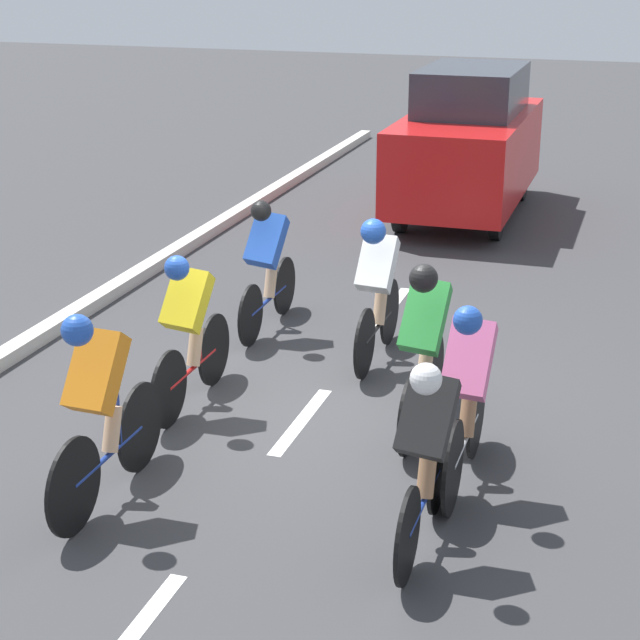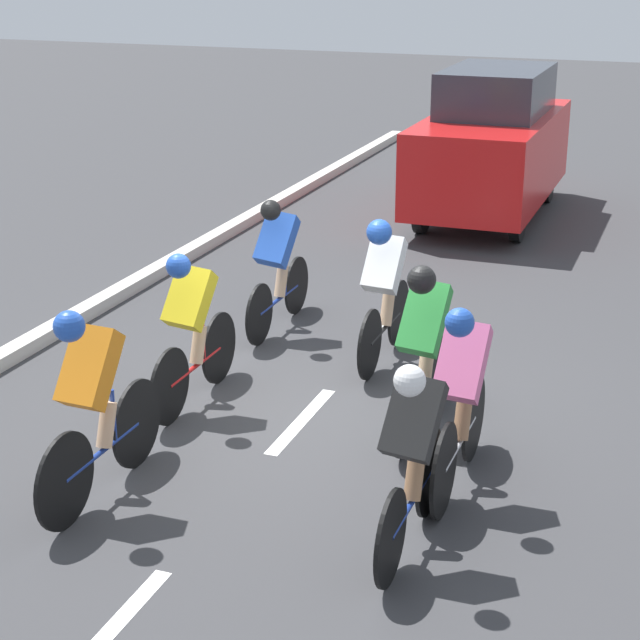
{
  "view_description": "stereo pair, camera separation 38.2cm",
  "coord_description": "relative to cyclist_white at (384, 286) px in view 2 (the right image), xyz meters",
  "views": [
    {
      "loc": [
        -2.72,
        8.28,
        3.94
      ],
      "look_at": [
        -0.17,
        0.33,
        0.95
      ],
      "focal_mm": 60.0,
      "sensor_mm": 36.0,
      "label": 1
    },
    {
      "loc": [
        -3.08,
        8.16,
        3.94
      ],
      "look_at": [
        -0.17,
        0.33,
        0.95
      ],
      "focal_mm": 60.0,
      "sensor_mm": 36.0,
      "label": 2
    }
  ],
  "objects": [
    {
      "name": "lane_stripe_far",
      "position": [
        0.26,
        -1.69,
        -0.8
      ],
      "size": [
        0.12,
        1.4,
        0.01
      ],
      "primitive_type": "cube",
      "color": "white",
      "rests_on": "ground"
    },
    {
      "name": "ground_plane",
      "position": [
        0.26,
        1.19,
        -0.8
      ],
      "size": [
        60.0,
        60.0,
        0.0
      ],
      "primitive_type": "plane",
      "color": "#38383A"
    },
    {
      "name": "support_car",
      "position": [
        0.27,
        -6.22,
        0.28
      ],
      "size": [
        1.7,
        4.05,
        2.17
      ],
      "color": "black",
      "rests_on": "ground"
    },
    {
      "name": "cyclist_green",
      "position": [
        -0.77,
        1.4,
        0.02
      ],
      "size": [
        0.37,
        1.69,
        1.55
      ],
      "color": "black",
      "rests_on": "ground"
    },
    {
      "name": "cyclist_orange",
      "position": [
        1.17,
        3.3,
        0.01
      ],
      "size": [
        0.34,
        1.72,
        1.56
      ],
      "color": "black",
      "rests_on": "ground"
    },
    {
      "name": "cyclist_black",
      "position": [
        -1.19,
        3.2,
        -0.04
      ],
      "size": [
        0.37,
        1.61,
        1.47
      ],
      "color": "black",
      "rests_on": "ground"
    },
    {
      "name": "cyclist_yellow",
      "position": [
        1.29,
        1.53,
        -0.04
      ],
      "size": [
        0.37,
        1.65,
        1.47
      ],
      "color": "black",
      "rests_on": "ground"
    },
    {
      "name": "cyclist_blue",
      "position": [
        1.32,
        -0.51,
        -0.03
      ],
      "size": [
        0.38,
        1.68,
        1.48
      ],
      "color": "black",
      "rests_on": "ground"
    },
    {
      "name": "cyclist_white",
      "position": [
        0.0,
        0.0,
        0.0
      ],
      "size": [
        0.34,
        1.64,
        1.51
      ],
      "color": "black",
      "rests_on": "ground"
    },
    {
      "name": "cyclist_pink",
      "position": [
        -1.28,
        2.24,
        -0.01
      ],
      "size": [
        0.35,
        1.67,
        1.53
      ],
      "color": "black",
      "rests_on": "ground"
    },
    {
      "name": "lane_stripe_near",
      "position": [
        0.26,
        4.71,
        -0.8
      ],
      "size": [
        0.12,
        1.4,
        0.01
      ],
      "primitive_type": "cube",
      "color": "white",
      "rests_on": "ground"
    },
    {
      "name": "lane_stripe_mid",
      "position": [
        0.26,
        1.51,
        -0.8
      ],
      "size": [
        0.12,
        1.4,
        0.01
      ],
      "primitive_type": "cube",
      "color": "white",
      "rests_on": "ground"
    }
  ]
}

